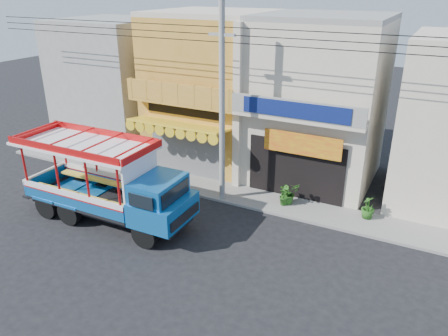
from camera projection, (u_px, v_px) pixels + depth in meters
name	position (u px, v px, depth m)	size (l,w,h in m)	color
ground	(207.00, 238.00, 17.75)	(90.00, 90.00, 0.00)	black
sidewalk	(247.00, 197.00, 21.00)	(30.00, 2.00, 0.12)	slate
shophouse_left	(213.00, 89.00, 24.34)	(6.00, 7.50, 8.24)	#B28127
shophouse_right	(318.00, 101.00, 21.81)	(6.00, 6.75, 8.24)	beige
party_pilaster	(237.00, 111.00, 20.57)	(0.35, 0.30, 8.00)	beige
filler_building_left	(116.00, 82.00, 27.44)	(6.00, 6.00, 7.60)	gray
utility_pole	(225.00, 97.00, 18.84)	(28.00, 0.26, 9.00)	gray
songthaew_truck	(117.00, 186.00, 18.16)	(7.88, 2.74, 3.66)	black
green_sign	(119.00, 161.00, 23.91)	(0.67, 0.41, 1.02)	black
potted_plant_a	(288.00, 193.00, 20.11)	(0.95, 0.82, 1.05)	#225217
potted_plant_b	(284.00, 195.00, 19.99)	(0.51, 0.41, 0.93)	#225217
potted_plant_c	(368.00, 207.00, 18.82)	(0.58, 0.58, 1.04)	#225217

